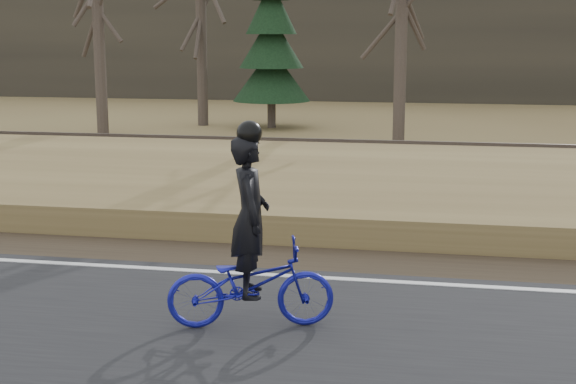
# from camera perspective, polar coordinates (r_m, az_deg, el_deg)

# --- Properties ---
(ballast) EXTENTS (120.00, 3.00, 0.45)m
(ballast) POSITION_cam_1_polar(r_m,az_deg,el_deg) (17.93, 19.29, 1.28)
(ballast) COLOR slate
(ballast) RESTS_ON ground
(railroad) EXTENTS (120.00, 2.40, 0.29)m
(railroad) POSITION_cam_1_polar(r_m,az_deg,el_deg) (17.88, 19.36, 2.24)
(railroad) COLOR black
(railroad) RESTS_ON ballast
(treeline_backdrop) EXTENTS (120.00, 4.00, 6.00)m
(treeline_backdrop) POSITION_cam_1_polar(r_m,az_deg,el_deg) (39.58, 14.88, 10.63)
(treeline_backdrop) COLOR #383328
(treeline_backdrop) RESTS_ON ground
(cyclist) EXTENTS (1.85, 1.04, 2.19)m
(cyclist) POSITION_cam_1_polar(r_m,az_deg,el_deg) (8.41, -2.69, -5.05)
(cyclist) COLOR #151692
(cyclist) RESTS_ON road
(bare_tree_far_left) EXTENTS (0.36, 0.36, 7.08)m
(bare_tree_far_left) POSITION_cam_1_polar(r_m,az_deg,el_deg) (26.00, -13.35, 11.81)
(bare_tree_far_left) COLOR #4D4138
(bare_tree_far_left) RESTS_ON ground
(bare_tree_left) EXTENTS (0.36, 0.36, 7.59)m
(bare_tree_left) POSITION_cam_1_polar(r_m,az_deg,el_deg) (27.94, -6.21, 12.50)
(bare_tree_left) COLOR #4D4138
(bare_tree_left) RESTS_ON ground
(bare_tree_near_left) EXTENTS (0.36, 0.36, 7.60)m
(bare_tree_near_left) POSITION_cam_1_polar(r_m,az_deg,el_deg) (23.41, 8.09, 12.74)
(bare_tree_near_left) COLOR #4D4138
(bare_tree_near_left) RESTS_ON ground
(conifer) EXTENTS (2.60, 2.60, 5.97)m
(conifer) POSITION_cam_1_polar(r_m,az_deg,el_deg) (27.08, -1.20, 10.55)
(conifer) COLOR #4D4138
(conifer) RESTS_ON ground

